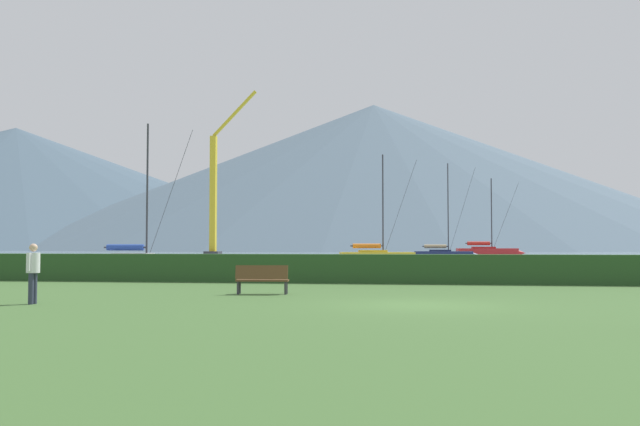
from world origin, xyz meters
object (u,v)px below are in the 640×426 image
(sailboat_slip_1, at_px, (140,262))
(person_seated_viewer, at_px, (33,268))
(sailboat_slip_0, at_px, (378,257))
(dock_crane, at_px, (215,201))
(sailboat_slip_2, at_px, (444,255))
(park_bench_near_path, at_px, (262,278))
(sailboat_slip_5, at_px, (488,252))

(sailboat_slip_1, distance_m, person_seated_viewer, 24.38)
(sailboat_slip_0, xyz_separation_m, dock_crane, (-24.14, 29.85, 6.93))
(sailboat_slip_1, bearing_deg, sailboat_slip_2, 59.98)
(sailboat_slip_0, distance_m, park_bench_near_path, 39.23)
(park_bench_near_path, xyz_separation_m, person_seated_viewer, (-5.28, -4.75, 0.44))
(sailboat_slip_0, distance_m, dock_crane, 39.01)
(sailboat_slip_0, relative_size, dock_crane, 0.43)
(sailboat_slip_0, bearing_deg, sailboat_slip_1, -135.20)
(sailboat_slip_0, bearing_deg, sailboat_slip_5, 57.54)
(sailboat_slip_0, distance_m, sailboat_slip_1, 24.41)
(sailboat_slip_2, relative_size, sailboat_slip_5, 1.00)
(park_bench_near_path, height_order, person_seated_viewer, person_seated_viewer)
(sailboat_slip_1, bearing_deg, sailboat_slip_5, 63.15)
(sailboat_slip_0, xyz_separation_m, park_bench_near_path, (-0.91, -39.22, -0.09))
(person_seated_viewer, height_order, dock_crane, dock_crane)
(sailboat_slip_5, distance_m, dock_crane, 36.87)
(sailboat_slip_1, xyz_separation_m, sailboat_slip_2, (19.09, 35.76, 0.02))
(sailboat_slip_1, height_order, sailboat_slip_5, sailboat_slip_5)
(person_seated_viewer, relative_size, dock_crane, 0.07)
(sailboat_slip_0, height_order, sailboat_slip_2, sailboat_slip_2)
(sailboat_slip_2, relative_size, park_bench_near_path, 5.92)
(sailboat_slip_2, height_order, dock_crane, dock_crane)
(sailboat_slip_1, relative_size, person_seated_viewer, 5.53)
(sailboat_slip_5, xyz_separation_m, dock_crane, (-36.07, -3.43, 6.82))
(dock_crane, bearing_deg, sailboat_slip_2, -26.00)
(park_bench_near_path, height_order, dock_crane, dock_crane)
(park_bench_near_path, distance_m, person_seated_viewer, 7.11)
(sailboat_slip_1, relative_size, park_bench_near_path, 5.19)
(sailboat_slip_1, distance_m, dock_crane, 52.11)
(sailboat_slip_0, xyz_separation_m, person_seated_viewer, (-6.19, -43.97, 0.35))
(sailboat_slip_2, relative_size, person_seated_viewer, 6.31)
(park_bench_near_path, bearing_deg, dock_crane, 102.89)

